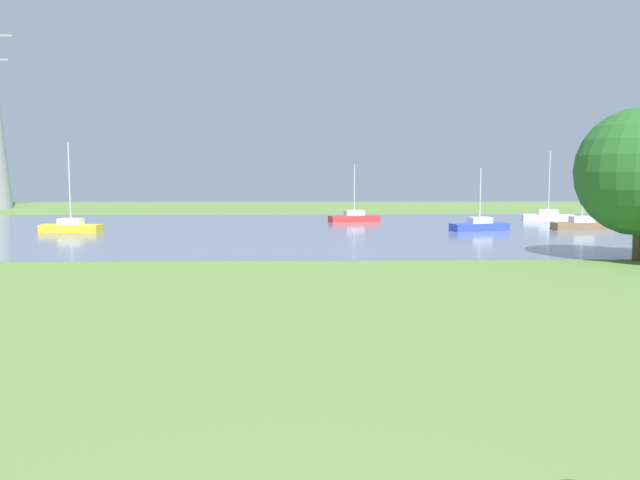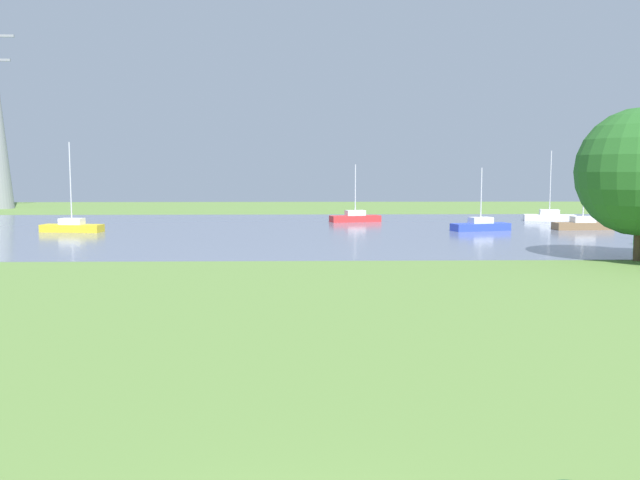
% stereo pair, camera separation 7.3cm
% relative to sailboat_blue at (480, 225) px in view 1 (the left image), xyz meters
% --- Properties ---
extents(ground_plane, '(160.00, 160.00, 0.00)m').
position_rel_sailboat_blue_xyz_m(ground_plane, '(-14.79, -26.65, -0.44)').
color(ground_plane, olive).
extents(water_surface, '(140.00, 40.00, 0.02)m').
position_rel_sailboat_blue_xyz_m(water_surface, '(-14.79, 1.35, -0.43)').
color(water_surface, slate).
rests_on(water_surface, ground).
extents(sailboat_blue, '(5.03, 2.76, 5.10)m').
position_rel_sailboat_blue_xyz_m(sailboat_blue, '(0.00, 0.00, 0.00)').
color(sailboat_blue, blue).
rests_on(sailboat_blue, water_surface).
extents(sailboat_white, '(5.01, 2.46, 6.78)m').
position_rel_sailboat_blue_xyz_m(sailboat_white, '(9.60, 10.98, 0.02)').
color(sailboat_white, white).
rests_on(sailboat_white, water_surface).
extents(sailboat_red, '(5.02, 2.66, 5.46)m').
position_rel_sailboat_blue_xyz_m(sailboat_red, '(-9.45, 10.11, 0.00)').
color(sailboat_red, red).
rests_on(sailboat_red, water_surface).
extents(sailboat_brown, '(4.89, 1.84, 7.12)m').
position_rel_sailboat_blue_xyz_m(sailboat_brown, '(8.76, 0.83, 0.02)').
color(sailboat_brown, brown).
rests_on(sailboat_brown, water_surface).
extents(sailboat_yellow, '(4.96, 2.13, 7.11)m').
position_rel_sailboat_blue_xyz_m(sailboat_yellow, '(-32.88, -0.40, 0.02)').
color(sailboat_yellow, yellow).
rests_on(sailboat_yellow, water_surface).
extents(tree_east_far, '(6.91, 6.91, 8.28)m').
position_rel_sailboat_blue_xyz_m(tree_east_far, '(3.69, -18.98, 4.37)').
color(tree_east_far, brown).
rests_on(tree_east_far, ground).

